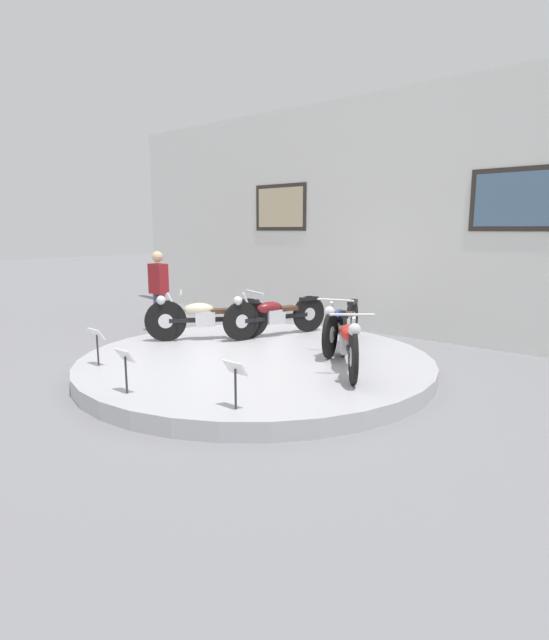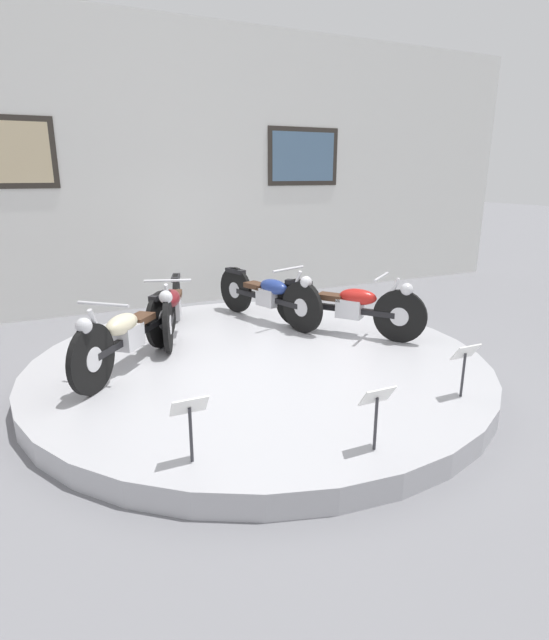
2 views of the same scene
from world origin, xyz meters
TOP-DOWN VIEW (x-y plane):
  - ground_plane at (0.00, 0.00)m, footprint 60.00×60.00m
  - display_platform at (0.00, 0.00)m, footprint 5.01×5.01m
  - back_wall at (0.00, 3.60)m, footprint 14.00×0.22m
  - motorcycle_cream at (-1.36, 0.27)m, footprint 1.35×1.57m
  - motorcycle_maroon at (-0.67, 1.20)m, footprint 0.74×1.91m
  - motorcycle_blue at (0.67, 1.20)m, footprint 0.73×1.93m
  - motorcycle_red at (1.36, 0.26)m, footprint 1.25×1.63m
  - info_placard_front_left at (-1.28, -1.74)m, footprint 0.26×0.11m
  - info_placard_front_centre at (0.00, -2.15)m, footprint 0.26×0.11m
  - info_placard_front_right at (1.28, -1.74)m, footprint 0.26×0.11m

SIDE VIEW (x-z plane):
  - ground_plane at x=0.00m, z-range 0.00..0.00m
  - display_platform at x=0.00m, z-range 0.00..0.22m
  - info_placard_front_left at x=-1.28m, z-range 0.33..0.84m
  - info_placard_front_centre at x=0.00m, z-range 0.33..0.84m
  - info_placard_front_right at x=1.28m, z-range 0.33..0.84m
  - motorcycle_maroon at x=-0.67m, z-range 0.20..1.00m
  - motorcycle_red at x=1.36m, z-range 0.21..1.01m
  - motorcycle_blue at x=0.67m, z-range 0.21..1.02m
  - motorcycle_cream at x=-1.36m, z-range 0.21..1.02m
  - back_wall at x=0.00m, z-range 0.00..4.51m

